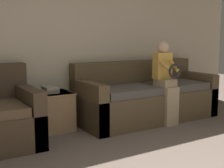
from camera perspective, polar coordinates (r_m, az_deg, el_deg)
wall_back at (r=4.75m, az=-7.59°, el=8.25°), size 6.61×0.06×2.55m
couch_main at (r=4.97m, az=6.19°, el=-2.62°), size 2.25×0.90×0.91m
child_left_seated at (r=4.69m, az=9.85°, el=1.16°), size 0.28×0.38×1.25m
side_shelf at (r=4.42m, az=-11.13°, el=-4.91°), size 0.58×0.49×0.54m
book_stack at (r=4.37m, az=-11.32°, el=-1.03°), size 0.21×0.25×0.09m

